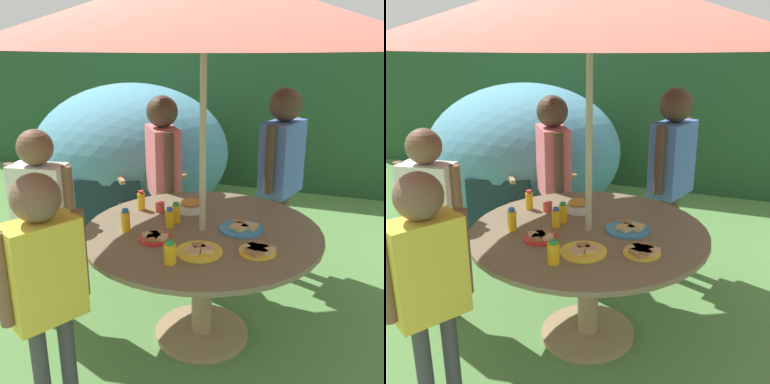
% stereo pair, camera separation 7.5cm
% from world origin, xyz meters
% --- Properties ---
extents(ground_plane, '(10.00, 10.00, 0.02)m').
position_xyz_m(ground_plane, '(0.00, 0.00, -0.01)').
color(ground_plane, '#548442').
extents(hedge_backdrop, '(9.00, 0.70, 1.68)m').
position_xyz_m(hedge_backdrop, '(0.00, 3.26, 0.84)').
color(hedge_backdrop, '#234C28').
rests_on(hedge_backdrop, ground_plane).
extents(garden_table, '(1.33, 1.33, 0.69)m').
position_xyz_m(garden_table, '(0.00, 0.00, 0.53)').
color(garden_table, tan).
rests_on(garden_table, ground_plane).
extents(patio_umbrella, '(2.24, 2.24, 2.03)m').
position_xyz_m(patio_umbrella, '(0.00, 0.00, 1.85)').
color(patio_umbrella, '#B7AD8C').
rests_on(patio_umbrella, ground_plane).
extents(wooden_chair, '(0.68, 0.67, 1.01)m').
position_xyz_m(wooden_chair, '(-0.83, 1.05, 0.57)').
color(wooden_chair, tan).
rests_on(wooden_chair, ground_plane).
extents(dome_tent, '(2.35, 2.35, 1.30)m').
position_xyz_m(dome_tent, '(-1.24, 1.65, 0.65)').
color(dome_tent, teal).
rests_on(dome_tent, ground_plane).
extents(child_in_blue_shirt, '(0.29, 0.45, 1.39)m').
position_xyz_m(child_in_blue_shirt, '(0.29, 0.98, 0.89)').
color(child_in_blue_shirt, brown).
rests_on(child_in_blue_shirt, ground_plane).
extents(child_in_pink_shirt, '(0.36, 0.39, 1.33)m').
position_xyz_m(child_in_pink_shirt, '(-0.54, 0.74, 0.85)').
color(child_in_pink_shirt, '#3F3F47').
rests_on(child_in_pink_shirt, ground_plane).
extents(child_in_white_shirt, '(0.41, 0.22, 1.22)m').
position_xyz_m(child_in_white_shirt, '(-0.95, -0.14, 0.78)').
color(child_in_white_shirt, brown).
rests_on(child_in_white_shirt, ground_plane).
extents(child_in_yellow_shirt, '(0.30, 0.37, 1.20)m').
position_xyz_m(child_in_yellow_shirt, '(-0.45, -0.82, 0.77)').
color(child_in_yellow_shirt, '#3F3F47').
rests_on(child_in_yellow_shirt, ground_plane).
extents(snack_bowl, '(0.15, 0.15, 0.08)m').
position_xyz_m(snack_bowl, '(-0.15, 0.24, 0.73)').
color(snack_bowl, white).
rests_on(snack_bowl, garden_table).
extents(plate_far_left, '(0.24, 0.24, 0.03)m').
position_xyz_m(plate_far_left, '(0.07, -0.28, 0.70)').
color(plate_far_left, yellow).
rests_on(plate_far_left, garden_table).
extents(plate_near_right, '(0.25, 0.25, 0.03)m').
position_xyz_m(plate_near_right, '(0.21, 0.07, 0.70)').
color(plate_near_right, '#338CD8').
rests_on(plate_near_right, garden_table).
extents(plate_center_back, '(0.18, 0.18, 0.03)m').
position_xyz_m(plate_center_back, '(-0.19, -0.21, 0.70)').
color(plate_center_back, red).
rests_on(plate_center_back, garden_table).
extents(plate_front_edge, '(0.19, 0.19, 0.03)m').
position_xyz_m(plate_front_edge, '(0.35, -0.19, 0.70)').
color(plate_front_edge, yellow).
rests_on(plate_front_edge, garden_table).
extents(juice_bottle_near_left, '(0.05, 0.05, 0.12)m').
position_xyz_m(juice_bottle_near_left, '(-0.18, 0.06, 0.74)').
color(juice_bottle_near_left, yellow).
rests_on(juice_bottle_near_left, garden_table).
extents(juice_bottle_far_right, '(0.05, 0.05, 0.12)m').
position_xyz_m(juice_bottle_far_right, '(-0.18, -0.03, 0.74)').
color(juice_bottle_far_right, yellow).
rests_on(juice_bottle_far_right, garden_table).
extents(juice_bottle_center_front, '(0.06, 0.06, 0.12)m').
position_xyz_m(juice_bottle_center_front, '(-0.02, -0.44, 0.74)').
color(juice_bottle_center_front, yellow).
rests_on(juice_bottle_center_front, garden_table).
extents(juice_bottle_mid_left, '(0.05, 0.05, 0.12)m').
position_xyz_m(juice_bottle_mid_left, '(-0.46, 0.18, 0.75)').
color(juice_bottle_mid_left, yellow).
rests_on(juice_bottle_mid_left, garden_table).
extents(juice_bottle_mid_right, '(0.05, 0.05, 0.13)m').
position_xyz_m(juice_bottle_mid_right, '(-0.39, -0.16, 0.75)').
color(juice_bottle_mid_right, yellow).
rests_on(juice_bottle_mid_right, garden_table).
extents(cup_near, '(0.06, 0.06, 0.06)m').
position_xyz_m(cup_near, '(-0.33, 0.18, 0.72)').
color(cup_near, '#E04C47').
rests_on(cup_near, garden_table).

